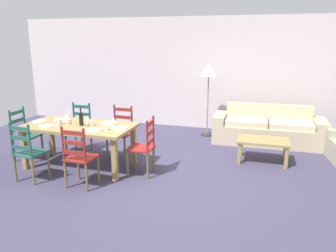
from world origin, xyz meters
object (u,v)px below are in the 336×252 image
object	(u,v)px
couch	(268,129)
coffee_table	(263,143)
coffee_cup_primary	(92,123)
wine_glass_far_right	(114,119)
wine_glass_near_left	(56,119)
dining_chair_head_west	(24,134)
wine_glass_near_right	(106,123)
standing_lamp	(209,74)
coffee_cup_secondary	(60,122)
dining_table	(79,130)
wine_glass_far_left	(67,116)
dining_chair_far_left	(79,128)
dining_chair_near_left	(28,152)
dining_chair_far_right	(121,132)
dining_chair_head_east	(144,146)
wine_bottle	(81,119)
dining_chair_near_right	(79,157)

from	to	relation	value
couch	coffee_table	size ratio (longest dim) A/B	2.55
coffee_table	coffee_cup_primary	bearing A→B (deg)	-157.84
wine_glass_far_right	wine_glass_near_left	bearing A→B (deg)	-162.48
dining_chair_head_west	wine_glass_near_right	size ratio (longest dim) A/B	5.96
coffee_cup_primary	standing_lamp	distance (m)	3.02
dining_chair_head_west	coffee_cup_secondary	bearing A→B (deg)	-5.61
dining_table	standing_lamp	xyz separation A→B (m)	(1.77, 2.57, 0.75)
coffee_cup_secondary	wine_glass_near_right	bearing A→B (deg)	-6.31
coffee_cup_primary	wine_glass_far_left	bearing A→B (deg)	167.56
coffee_cup_primary	wine_glass_far_right	bearing A→B (deg)	17.92
dining_table	dining_chair_far_left	distance (m)	0.88
dining_chair_near_left	dining_chair_far_right	distance (m)	1.73
dining_chair_far_left	couch	bearing A→B (deg)	24.86
dining_chair_near_left	wine_glass_far_left	size ratio (longest dim) A/B	5.96
dining_table	wine_glass_far_left	xyz separation A→B (m)	(-0.32, 0.16, 0.20)
dining_chair_far_right	dining_chair_head_west	size ratio (longest dim) A/B	1.00
wine_glass_near_right	coffee_cup_primary	size ratio (longest dim) A/B	1.79
dining_chair_far_left	wine_glass_far_right	world-z (taller)	dining_chair_far_left
dining_chair_far_left	coffee_cup_secondary	distance (m)	0.85
dining_table	dining_chair_head_east	distance (m)	1.20
dining_chair_near_left	standing_lamp	bearing A→B (deg)	56.37
dining_chair_near_left	wine_glass_near_right	distance (m)	1.27
dining_chair_far_right	couch	world-z (taller)	dining_chair_far_right
dining_table	wine_glass_far_right	xyz separation A→B (m)	(0.60, 0.14, 0.20)
wine_glass_near_right	coffee_cup_primary	bearing A→B (deg)	153.36
couch	dining_chair_head_east	bearing A→B (deg)	-129.07
dining_table	wine_bottle	size ratio (longest dim) A/B	6.01
dining_chair_near_right	wine_glass_near_left	size ratio (longest dim) A/B	5.96
dining_table	wine_glass_near_left	bearing A→B (deg)	-155.02
wine_bottle	coffee_table	world-z (taller)	wine_bottle
dining_chair_far_right	dining_chair_near_left	bearing A→B (deg)	-121.21
wine_glass_near_right	wine_glass_far_right	size ratio (longest dim) A/B	1.00
wine_bottle	wine_glass_near_right	xyz separation A→B (m)	(0.54, -0.15, -0.01)
dining_chair_far_right	standing_lamp	xyz separation A→B (m)	(1.32, 1.85, 0.93)
dining_chair_near_left	wine_glass_far_right	distance (m)	1.43
wine_glass_far_right	standing_lamp	distance (m)	2.75
couch	dining_chair_far_right	bearing A→B (deg)	-148.00
dining_chair_head_west	wine_glass_near_right	bearing A→B (deg)	-5.97
wine_glass_near_left	wine_glass_far_left	size ratio (longest dim) A/B	1.00
dining_chair_far_left	coffee_table	size ratio (longest dim) A/B	1.07
dining_chair_near_left	coffee_cup_primary	bearing A→B (deg)	48.69
coffee_cup_secondary	standing_lamp	bearing A→B (deg)	51.24
wine_bottle	dining_chair_near_right	bearing A→B (deg)	-62.51
dining_chair_head_west	wine_glass_near_left	bearing A→B (deg)	-12.29
dining_chair_near_right	coffee_cup_secondary	xyz separation A→B (m)	(-0.77, 0.68, 0.32)
dining_table	dining_chair_head_west	xyz separation A→B (m)	(-1.17, 0.04, -0.19)
dining_table	coffee_cup_secondary	distance (m)	0.36
dining_chair_far_right	coffee_table	size ratio (longest dim) A/B	1.07
dining_chair_far_left	dining_chair_head_west	world-z (taller)	same
dining_chair_head_west	couch	world-z (taller)	dining_chair_head_west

